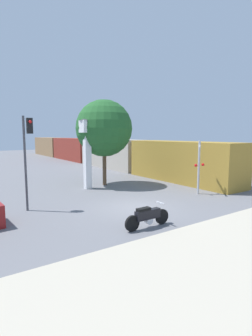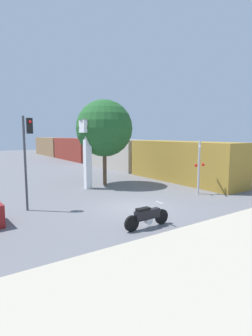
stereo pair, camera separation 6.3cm
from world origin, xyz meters
TOP-DOWN VIEW (x-y plane):
  - ground_plane at (0.00, 0.00)m, footprint 120.00×120.00m
  - motorcycle at (-1.41, -2.84)m, footprint 2.30×0.50m
  - clock_tower at (0.12, 6.08)m, footprint 1.05×1.05m
  - freight_train at (8.20, 21.79)m, footprint 2.80×45.72m
  - traffic_light at (-4.90, 2.71)m, footprint 0.50×0.35m
  - railroad_crossing_signal at (5.47, 0.29)m, footprint 0.90×0.82m
  - street_tree at (1.85, 6.61)m, footprint 4.38×4.38m

SIDE VIEW (x-z plane):
  - ground_plane at x=0.00m, z-range 0.00..0.00m
  - motorcycle at x=-1.41m, z-range -0.02..1.00m
  - freight_train at x=8.20m, z-range 0.00..3.40m
  - railroad_crossing_signal at x=5.47m, z-range 0.17..3.75m
  - traffic_light at x=-4.90m, z-range 0.89..5.81m
  - clock_tower at x=0.12m, z-range 0.80..5.99m
  - street_tree at x=1.85m, z-range 1.12..7.77m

